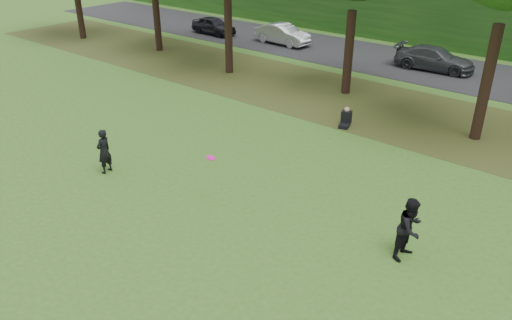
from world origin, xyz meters
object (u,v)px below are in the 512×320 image
Objects in this scene: frisbee at (211,158)px; seated_person at (346,119)px; player_left at (104,151)px; player_right at (410,228)px.

frisbee is 8.55m from seated_person.
player_left is at bearing -171.21° from frisbee.
seated_person is at bearing 143.97° from player_left.
player_right is at bearing -66.16° from seated_person.
seated_person is (-5.91, 6.92, -0.58)m from player_right.
player_left is 10.56m from player_right.
player_left is 1.96× the size of seated_person.
frisbee is at bearing 112.56° from player_right.
player_right is (10.32, 2.22, 0.07)m from player_left.
player_left reaches higher than seated_person.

